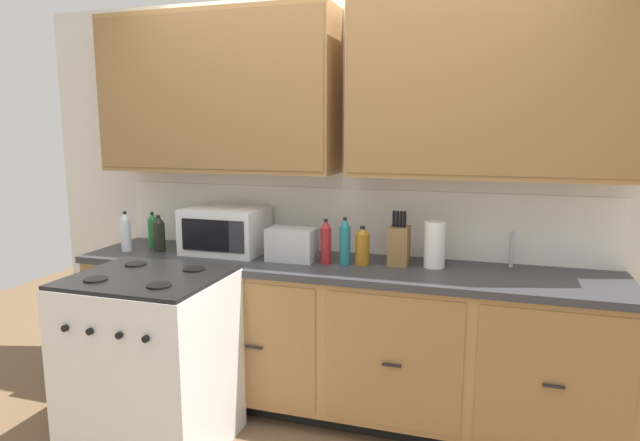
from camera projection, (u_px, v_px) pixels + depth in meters
ground_plane at (321, 437)px, 3.00m from camera, size 8.00×8.00×0.00m
wall_unit at (347, 132)px, 3.19m from camera, size 4.28×0.40×2.46m
counter_run at (337, 337)px, 3.20m from camera, size 3.11×0.64×0.91m
stove_range at (152, 362)px, 2.85m from camera, size 0.76×0.68×0.95m
microwave at (225, 230)px, 3.38m from camera, size 0.48×0.37×0.28m
toaster at (292, 244)px, 3.19m from camera, size 0.28×0.18×0.19m
knife_block at (399, 245)px, 3.08m from camera, size 0.11×0.14×0.31m
sink_faucet at (512, 250)px, 3.03m from camera, size 0.02×0.02×0.20m
paper_towel_roll at (435, 244)px, 3.02m from camera, size 0.12×0.12×0.26m
bottle_amber at (362, 246)px, 3.08m from camera, size 0.08×0.08×0.22m
bottle_dark at (159, 234)px, 3.42m from camera, size 0.08×0.08×0.23m
bottle_green at (153, 230)px, 3.54m from camera, size 0.06×0.06×0.23m
bottle_clear at (126, 232)px, 3.42m from camera, size 0.06×0.06×0.25m
bottle_teal at (345, 242)px, 3.08m from camera, size 0.06×0.06×0.27m
bottle_red at (326, 242)px, 3.10m from camera, size 0.06×0.06×0.26m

